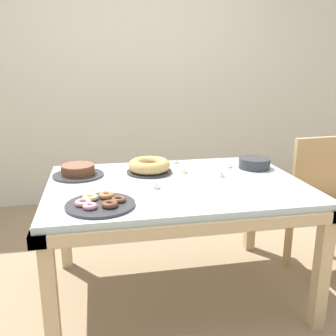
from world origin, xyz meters
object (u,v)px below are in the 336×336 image
Objects in this scene: pastry_platter at (100,203)px; tealight_left_edge at (221,175)px; cake_golden_bundt at (149,166)px; plate_stack at (254,163)px; tealight_right_edge at (176,162)px; tealight_near_front at (157,187)px; tealight_centre at (229,166)px; cake_chocolate_round at (78,171)px; chair at (326,200)px; tealight_near_cakes at (184,172)px.

tealight_left_edge is at bearing 25.90° from pastry_platter.
cake_golden_bundt is 1.39× the size of plate_stack.
tealight_near_front is at bearing -113.05° from tealight_right_edge.
plate_stack reaches higher than tealight_centre.
tealight_right_edge is (0.22, 0.20, -0.03)m from cake_golden_bundt.
tealight_centre is (0.56, 0.34, 0.00)m from tealight_near_front.
tealight_left_edge is (0.75, 0.37, -0.00)m from pastry_platter.
plate_stack is 5.25× the size of tealight_centre.
tealight_right_edge is at bearing 16.18° from cake_chocolate_round.
chair is 23.50× the size of tealight_near_cakes.
tealight_near_cakes is at bearing -176.86° from plate_stack.
chair is at bearing 8.81° from tealight_near_front.
plate_stack is at bearing -25.41° from tealight_right_edge.
cake_chocolate_round is 0.45m from cake_golden_bundt.
tealight_left_edge is (0.21, -0.38, 0.00)m from tealight_right_edge.
tealight_near_front and tealight_near_cakes have the same top height.
tealight_left_edge is at bearing 19.36° from tealight_near_front.
tealight_near_cakes is at bearing 149.40° from tealight_left_edge.
tealight_near_cakes is 1.00× the size of tealight_left_edge.
cake_golden_bundt reaches higher than cake_chocolate_round.
tealight_near_front is at bearing -37.47° from cake_chocolate_round.
plate_stack reaches higher than tealight_right_edge.
tealight_near_front is (0.32, 0.21, -0.00)m from pastry_platter.
chair is 0.81m from tealight_left_edge.
tealight_right_edge is at bearing 66.95° from tealight_near_front.
chair reaches higher than cake_golden_bundt.
tealight_left_edge is (0.88, -0.19, -0.02)m from cake_chocolate_round.
pastry_platter is at bearing -138.19° from tealight_near_cakes.
cake_chocolate_round is at bearing -163.82° from tealight_right_edge.
tealight_centre is at bearing 166.53° from chair.
tealight_near_cakes is (0.22, -0.06, -0.03)m from cake_golden_bundt.
pastry_platter is at bearing -120.87° from cake_golden_bundt.
chair is 1.68m from cake_chocolate_round.
plate_stack reaches higher than tealight_near_front.
pastry_platter reaches higher than tealight_centre.
chair is at bearing -5.07° from tealight_near_cakes.
tealight_near_front is at bearing -157.16° from plate_stack.
tealight_left_edge is at bearing -22.64° from cake_golden_bundt.
cake_chocolate_round is at bearing 142.53° from tealight_near_front.
tealight_right_edge is (0.23, 0.53, 0.00)m from tealight_near_front.
tealight_centre is at bearing 31.73° from tealight_near_front.
tealight_centre is 0.38m from tealight_right_edge.
plate_stack is 5.25× the size of tealight_right_edge.
tealight_centre is at bearing 11.82° from tealight_near_cakes.
tealight_near_cakes is (-0.99, 0.09, 0.23)m from chair.
plate_stack is 0.49m from tealight_near_cakes.
chair is at bearing -19.43° from tealight_right_edge.
tealight_near_cakes is (-0.49, -0.03, -0.02)m from plate_stack.
tealight_centre and tealight_near_cakes have the same top height.
cake_golden_bundt is at bearing -137.52° from tealight_right_edge.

